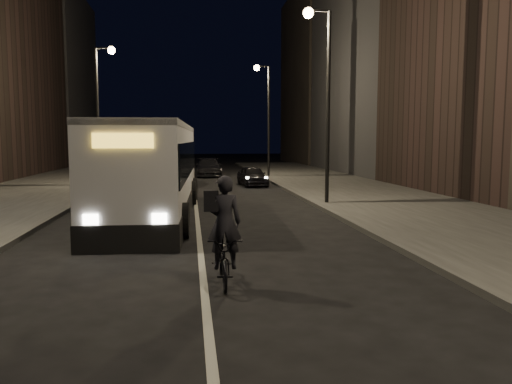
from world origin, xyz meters
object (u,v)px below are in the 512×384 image
object	(u,v)px
cyclist_on_bicycle	(224,249)
car_mid	(181,173)
streetlight_right_far	(265,105)
city_bus	(153,167)
car_far	(208,167)
streetlight_left_far	(102,97)
car_near	(252,176)
streetlight_right_mid	(322,80)

from	to	relation	value
cyclist_on_bicycle	car_mid	xyz separation A→B (m)	(-1.20, 22.45, -0.02)
cyclist_on_bicycle	streetlight_right_far	bearing A→B (deg)	80.17
city_bus	car_far	size ratio (longest dim) A/B	2.65
streetlight_left_far	car_mid	bearing A→B (deg)	16.18
car_near	streetlight_left_far	bearing A→B (deg)	172.99
car_near	car_mid	distance (m)	4.65
streetlight_left_far	car_near	xyz separation A→B (m)	(8.93, -0.19, -4.74)
city_bus	cyclist_on_bicycle	world-z (taller)	city_bus
streetlight_left_far	city_bus	distance (m)	12.92
streetlight_left_far	car_near	bearing A→B (deg)	-1.24
streetlight_right_far	car_far	distance (m)	6.58
streetlight_right_mid	car_near	distance (m)	11.03
streetlight_right_far	city_bus	distance (m)	19.48
streetlight_right_far	cyclist_on_bicycle	distance (m)	27.96
streetlight_right_mid	streetlight_left_far	xyz separation A→B (m)	(-10.66, 10.00, 0.00)
streetlight_left_far	car_near	distance (m)	10.12
streetlight_right_mid	car_far	size ratio (longest dim) A/B	1.69
streetlight_right_far	car_near	bearing A→B (deg)	-105.62
car_near	car_far	xyz separation A→B (m)	(-2.40, 8.32, 0.08)
streetlight_left_far	cyclist_on_bicycle	bearing A→B (deg)	-74.82
streetlight_left_far	car_near	size ratio (longest dim) A/B	2.24
car_near	streetlight_right_mid	bearing A→B (deg)	-85.76
cyclist_on_bicycle	car_far	xyz separation A→B (m)	(0.80, 29.25, -0.03)
streetlight_left_far	car_far	distance (m)	11.42
car_far	car_mid	bearing A→B (deg)	-105.93
streetlight_left_far	streetlight_right_far	bearing A→B (deg)	29.36
city_bus	cyclist_on_bicycle	distance (m)	9.55
cyclist_on_bicycle	car_mid	size ratio (longest dim) A/B	0.51
streetlight_right_mid	streetlight_right_far	bearing A→B (deg)	90.00
car_mid	car_far	world-z (taller)	car_mid
streetlight_right_far	car_far	xyz separation A→B (m)	(-4.13, 2.12, -4.66)
car_mid	city_bus	bearing A→B (deg)	90.63
car_mid	streetlight_left_far	bearing A→B (deg)	20.28
city_bus	car_near	xyz separation A→B (m)	(5.20, 11.67, -1.24)
streetlight_right_mid	car_near	bearing A→B (deg)	100.02
city_bus	car_mid	xyz separation A→B (m)	(0.80, 13.18, -1.14)
city_bus	cyclist_on_bicycle	xyz separation A→B (m)	(2.00, -9.27, -1.12)
streetlight_right_mid	streetlight_left_far	size ratio (longest dim) A/B	1.00
car_near	car_mid	bearing A→B (deg)	155.31
streetlight_left_far	cyclist_on_bicycle	size ratio (longest dim) A/B	3.72
streetlight_right_mid	car_far	distance (m)	19.16
cyclist_on_bicycle	car_far	world-z (taller)	cyclist_on_bicycle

